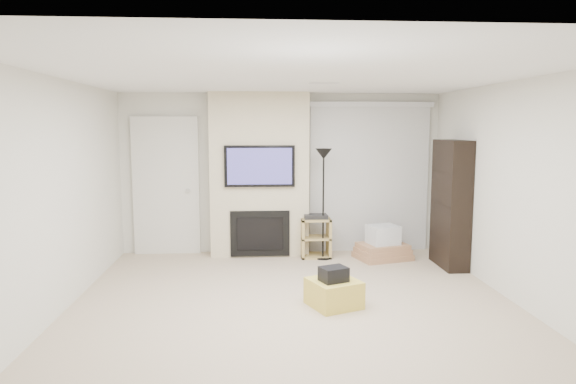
{
  "coord_description": "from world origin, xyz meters",
  "views": [
    {
      "loc": [
        -0.44,
        -5.32,
        1.98
      ],
      "look_at": [
        0.0,
        1.2,
        1.15
      ],
      "focal_mm": 32.0,
      "sensor_mm": 36.0,
      "label": 1
    }
  ],
  "objects": [
    {
      "name": "wall_left",
      "position": [
        -2.5,
        0.0,
        1.25
      ],
      "size": [
        0.0,
        5.5,
        2.5
      ],
      "primitive_type": "cube",
      "rotation": [
        1.57,
        0.0,
        1.57
      ],
      "color": "silver",
      "rests_on": "ground"
    },
    {
      "name": "ceiling",
      "position": [
        0.0,
        0.0,
        2.5
      ],
      "size": [
        5.0,
        5.5,
        0.0
      ],
      "primitive_type": "cube",
      "color": "white",
      "rests_on": "wall_back"
    },
    {
      "name": "wall_right",
      "position": [
        2.5,
        0.0,
        1.25
      ],
      "size": [
        0.0,
        5.5,
        2.5
      ],
      "primitive_type": "cube",
      "rotation": [
        1.57,
        0.0,
        1.57
      ],
      "color": "silver",
      "rests_on": "ground"
    },
    {
      "name": "box_stack",
      "position": [
        1.5,
        2.14,
        0.19
      ],
      "size": [
        0.89,
        0.76,
        0.51
      ],
      "color": "tan",
      "rests_on": "floor"
    },
    {
      "name": "black_bag",
      "position": [
        0.43,
        0.09,
        0.38
      ],
      "size": [
        0.34,
        0.31,
        0.16
      ],
      "primitive_type": "cube",
      "rotation": [
        0.0,
        0.0,
        0.39
      ],
      "color": "black",
      "rests_on": "ottoman"
    },
    {
      "name": "wall_front",
      "position": [
        0.0,
        -2.75,
        1.25
      ],
      "size": [
        5.0,
        0.0,
        2.5
      ],
      "primitive_type": "cube",
      "rotation": [
        1.57,
        0.0,
        0.0
      ],
      "color": "silver",
      "rests_on": "ground"
    },
    {
      "name": "floor_lamp",
      "position": [
        0.6,
        2.21,
        1.31
      ],
      "size": [
        0.25,
        0.25,
        1.66
      ],
      "color": "black",
      "rests_on": "floor"
    },
    {
      "name": "wall_back",
      "position": [
        0.0,
        2.75,
        1.25
      ],
      "size": [
        5.0,
        0.0,
        2.5
      ],
      "primitive_type": "cube",
      "rotation": [
        1.57,
        0.0,
        0.0
      ],
      "color": "silver",
      "rests_on": "ground"
    },
    {
      "name": "entry_door",
      "position": [
        -1.8,
        2.71,
        1.05
      ],
      "size": [
        1.02,
        0.11,
        2.14
      ],
      "color": "silver",
      "rests_on": "floor"
    },
    {
      "name": "hvac_vent",
      "position": [
        0.4,
        0.8,
        2.5
      ],
      "size": [
        0.35,
        0.18,
        0.01
      ],
      "primitive_type": "cube",
      "color": "silver",
      "rests_on": "ceiling"
    },
    {
      "name": "floor",
      "position": [
        0.0,
        0.0,
        0.0
      ],
      "size": [
        5.0,
        5.5,
        0.0
      ],
      "primitive_type": "cube",
      "color": "#C2AC90",
      "rests_on": "ground"
    },
    {
      "name": "av_stand",
      "position": [
        0.5,
        2.32,
        0.35
      ],
      "size": [
        0.45,
        0.38,
        0.66
      ],
      "color": "tan",
      "rests_on": "floor"
    },
    {
      "name": "ottoman",
      "position": [
        0.44,
        0.13,
        0.15
      ],
      "size": [
        0.65,
        0.65,
        0.3
      ],
      "primitive_type": "cube",
      "rotation": [
        0.0,
        0.0,
        0.39
      ],
      "color": "#DCC249",
      "rests_on": "floor"
    },
    {
      "name": "fireplace_wall",
      "position": [
        -0.35,
        2.54,
        1.24
      ],
      "size": [
        1.5,
        0.47,
        2.5
      ],
      "color": "beige",
      "rests_on": "floor"
    },
    {
      "name": "bookshelf",
      "position": [
        2.34,
        1.67,
        0.9
      ],
      "size": [
        0.3,
        0.8,
        1.8
      ],
      "color": "black",
      "rests_on": "floor"
    },
    {
      "name": "vertical_blinds",
      "position": [
        1.4,
        2.7,
        1.27
      ],
      "size": [
        1.98,
        0.1,
        2.37
      ],
      "color": "silver",
      "rests_on": "floor"
    }
  ]
}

